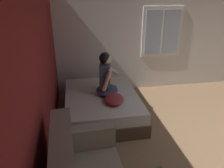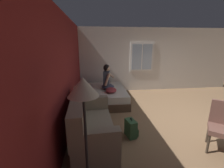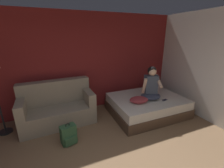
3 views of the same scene
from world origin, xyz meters
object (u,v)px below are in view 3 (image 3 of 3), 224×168
at_px(bed, 146,105).
at_px(couch, 58,108).
at_px(cell_phone, 165,100).
at_px(backpack, 69,135).
at_px(person_seated, 151,86).
at_px(throw_pillow, 139,100).

bearing_deg(bed, couch, 168.70).
height_order(couch, cell_phone, couch).
bearing_deg(backpack, person_seated, 9.05).
distance_m(backpack, cell_phone, 2.52).
xyz_separation_m(couch, cell_phone, (2.62, -0.80, 0.09)).
xyz_separation_m(person_seated, throw_pillow, (-0.41, -0.09, -0.29)).
bearing_deg(backpack, cell_phone, 2.65).
bearing_deg(throw_pillow, cell_phone, -11.46).
height_order(couch, throw_pillow, couch).
xyz_separation_m(couch, person_seated, (2.33, -0.56, 0.44)).
xyz_separation_m(couch, throw_pillow, (1.92, -0.66, 0.16)).
distance_m(couch, throw_pillow, 2.04).
xyz_separation_m(bed, backpack, (-2.18, -0.45, -0.04)).
bearing_deg(cell_phone, person_seated, -136.63).
bearing_deg(person_seated, bed, 100.84).
distance_m(backpack, throw_pillow, 1.85).
height_order(bed, backpack, bed).
height_order(person_seated, backpack, person_seated).
bearing_deg(couch, bed, -11.30).
xyz_separation_m(couch, backpack, (0.13, -0.92, -0.20)).
distance_m(couch, backpack, 0.95).
relative_size(couch, cell_phone, 12.07).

